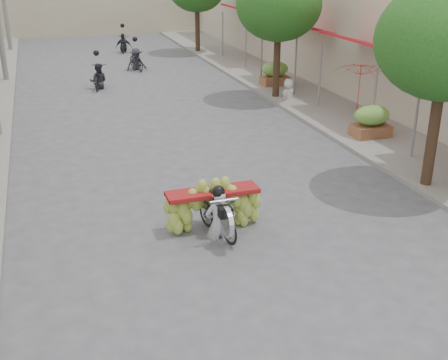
% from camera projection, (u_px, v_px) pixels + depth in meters
% --- Properties ---
extents(ground, '(120.00, 120.00, 0.00)m').
position_uv_depth(ground, '(305.00, 313.00, 9.64)').
color(ground, '#58575C').
rests_on(ground, ground).
extents(sidewalk_right, '(4.00, 60.00, 0.12)m').
position_uv_depth(sidewalk_right, '(300.00, 89.00, 24.81)').
color(sidewalk_right, gray).
rests_on(sidewalk_right, ground).
extents(shophouse_row_right, '(9.77, 40.00, 6.00)m').
position_uv_depth(shophouse_row_right, '(418.00, 19.00, 24.26)').
color(shophouse_row_right, beige).
rests_on(shophouse_row_right, ground).
extents(street_tree_near, '(3.40, 3.40, 5.25)m').
position_uv_depth(street_tree_near, '(447.00, 41.00, 13.27)').
color(street_tree_near, '#3A2719').
rests_on(street_tree_near, ground).
extents(street_tree_mid, '(3.40, 3.40, 5.25)m').
position_uv_depth(street_tree_mid, '(279.00, 5.00, 22.06)').
color(street_tree_mid, '#3A2719').
rests_on(street_tree_mid, ground).
extents(produce_crate_mid, '(1.20, 0.88, 1.16)m').
position_uv_depth(produce_crate_mid, '(372.00, 119.00, 18.18)').
color(produce_crate_mid, brown).
rests_on(produce_crate_mid, ground).
extents(produce_crate_far, '(1.20, 0.88, 1.16)m').
position_uv_depth(produce_crate_far, '(275.00, 72.00, 25.21)').
color(produce_crate_far, brown).
rests_on(produce_crate_far, ground).
extents(banana_motorbike, '(2.20, 1.83, 2.00)m').
position_uv_depth(banana_motorbike, '(215.00, 204.00, 12.14)').
color(banana_motorbike, black).
rests_on(banana_motorbike, ground).
extents(market_umbrella, '(1.94, 1.94, 1.73)m').
position_uv_depth(market_umbrella, '(362.00, 62.00, 17.85)').
color(market_umbrella, red).
rests_on(market_umbrella, ground).
extents(pedestrian, '(0.88, 0.79, 1.53)m').
position_uv_depth(pedestrian, '(289.00, 79.00, 23.00)').
color(pedestrian, silver).
rests_on(pedestrian, ground).
extents(bg_motorbike_a, '(1.05, 1.86, 1.95)m').
position_uv_depth(bg_motorbike_a, '(98.00, 72.00, 24.99)').
color(bg_motorbike_a, black).
rests_on(bg_motorbike_a, ground).
extents(bg_motorbike_b, '(1.14, 1.85, 1.95)m').
position_uv_depth(bg_motorbike_b, '(136.00, 54.00, 28.78)').
color(bg_motorbike_b, black).
rests_on(bg_motorbike_b, ground).
extents(bg_motorbike_c, '(1.07, 1.72, 1.95)m').
position_uv_depth(bg_motorbike_c, '(123.00, 39.00, 33.88)').
color(bg_motorbike_c, black).
rests_on(bg_motorbike_c, ground).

